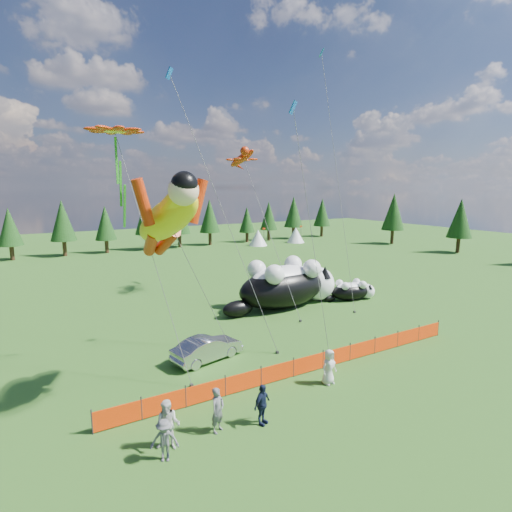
# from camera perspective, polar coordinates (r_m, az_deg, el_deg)

# --- Properties ---
(ground) EXTENTS (160.00, 160.00, 0.00)m
(ground) POSITION_cam_1_polar(r_m,az_deg,el_deg) (25.02, 3.18, -13.67)
(ground) COLOR #0D3509
(ground) RESTS_ON ground
(safety_fence) EXTENTS (22.06, 0.06, 1.10)m
(safety_fence) POSITION_cam_1_polar(r_m,az_deg,el_deg) (22.58, 7.51, -15.03)
(safety_fence) COLOR #262626
(safety_fence) RESTS_ON ground
(tree_line) EXTENTS (90.00, 4.00, 8.00)m
(tree_line) POSITION_cam_1_polar(r_m,az_deg,el_deg) (65.66, -18.89, 4.03)
(tree_line) COLOR black
(tree_line) RESTS_ON ground
(festival_tents) EXTENTS (50.00, 3.20, 2.80)m
(festival_tents) POSITION_cam_1_polar(r_m,az_deg,el_deg) (64.28, -8.21, 2.01)
(festival_tents) COLOR white
(festival_tents) RESTS_ON ground
(cat_large) EXTENTS (11.21, 4.59, 4.05)m
(cat_large) POSITION_cam_1_polar(r_m,az_deg,el_deg) (33.74, 4.55, -4.02)
(cat_large) COLOR black
(cat_large) RESTS_ON ground
(cat_small) EXTENTS (4.90, 2.55, 1.79)m
(cat_small) POSITION_cam_1_polar(r_m,az_deg,el_deg) (36.89, 13.62, -4.79)
(cat_small) COLOR black
(cat_small) RESTS_ON ground
(car) EXTENTS (4.52, 2.45, 1.41)m
(car) POSITION_cam_1_polar(r_m,az_deg,el_deg) (23.98, -6.96, -12.97)
(car) COLOR #B4B5B9
(car) RESTS_ON ground
(spectator_a) EXTENTS (0.83, 0.74, 1.91)m
(spectator_a) POSITION_cam_1_polar(r_m,az_deg,el_deg) (17.57, -5.50, -21.05)
(spectator_a) COLOR #57575C
(spectator_a) RESTS_ON ground
(spectator_b) EXTENTS (1.11, 1.02, 1.98)m
(spectator_b) POSITION_cam_1_polar(r_m,az_deg,el_deg) (16.88, -12.47, -22.51)
(spectator_b) COLOR silver
(spectator_b) RESTS_ON ground
(spectator_c) EXTENTS (1.17, 0.92, 1.78)m
(spectator_c) POSITION_cam_1_polar(r_m,az_deg,el_deg) (17.98, 0.88, -20.46)
(spectator_c) COLOR #151E3A
(spectator_c) RESTS_ON ground
(spectator_d) EXTENTS (1.18, 0.92, 1.62)m
(spectator_d) POSITION_cam_1_polar(r_m,az_deg,el_deg) (16.42, -12.94, -24.29)
(spectator_d) COLOR #57575C
(spectator_d) RESTS_ON ground
(spectator_e) EXTENTS (0.95, 0.67, 1.83)m
(spectator_e) POSITION_cam_1_polar(r_m,az_deg,el_deg) (21.43, 10.38, -15.31)
(spectator_e) COLOR silver
(spectator_e) RESTS_ON ground
(superhero_kite) EXTENTS (7.67, 6.17, 11.63)m
(superhero_kite) POSITION_cam_1_polar(r_m,az_deg,el_deg) (18.29, -12.55, 5.23)
(superhero_kite) COLOR yellow
(superhero_kite) RESTS_ON ground
(gecko_kite) EXTENTS (3.27, 13.26, 16.23)m
(gecko_kite) POSITION_cam_1_polar(r_m,az_deg,el_deg) (38.05, -2.02, 13.74)
(gecko_kite) COLOR #B42809
(gecko_kite) RESTS_ON ground
(flower_kite) EXTENTS (4.16, 6.51, 13.65)m
(flower_kite) POSITION_cam_1_polar(r_m,az_deg,el_deg) (22.93, -19.48, 16.13)
(flower_kite) COLOR #B42809
(flower_kite) RESTS_ON ground
(diamond_kite_a) EXTENTS (4.60, 6.54, 18.24)m
(diamond_kite_a) POSITION_cam_1_polar(r_m,az_deg,el_deg) (26.91, -11.36, 22.17)
(diamond_kite_a) COLOR #0B55B2
(diamond_kite_a) RESTS_ON ground
(diamond_kite_b) EXTENTS (1.07, 6.54, 22.21)m
(diamond_kite_b) POSITION_cam_1_polar(r_m,az_deg,el_deg) (37.65, 9.69, 24.44)
(diamond_kite_b) COLOR #0D93A2
(diamond_kite_b) RESTS_ON ground
(diamond_kite_c) EXTENTS (1.65, 3.03, 15.25)m
(diamond_kite_c) POSITION_cam_1_polar(r_m,az_deg,el_deg) (24.39, 5.55, 18.94)
(diamond_kite_c) COLOR #0B55B2
(diamond_kite_c) RESTS_ON ground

